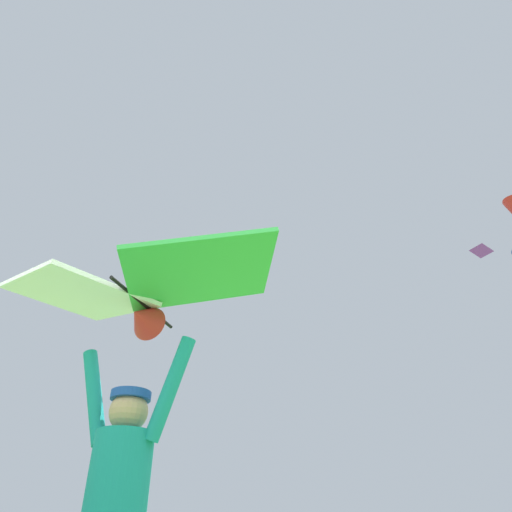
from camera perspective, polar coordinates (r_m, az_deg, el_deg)
The scene contains 2 objects.
held_stunt_kite at distance 3.26m, azimuth -14.00°, elevation -4.12°, with size 1.97×1.34×0.43m.
distant_kite_purple_mid_right at distance 27.60m, azimuth 25.46°, elevation 0.62°, with size 1.12×1.09×0.44m.
Camera 1 is at (2.20, -1.48, 0.75)m, focal length 33.31 mm.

